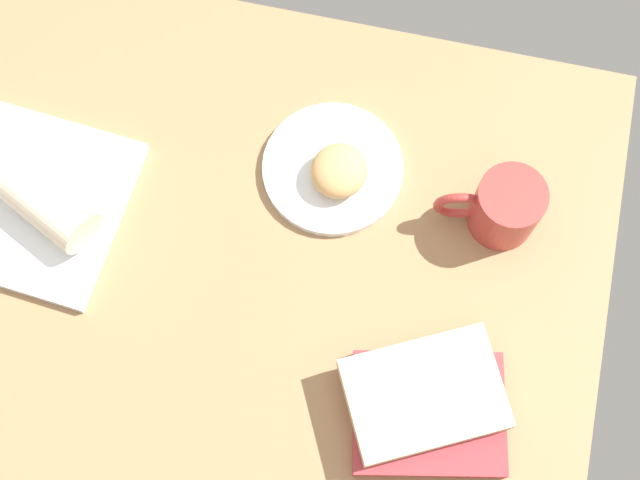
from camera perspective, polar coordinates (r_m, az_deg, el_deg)
dining_table at (r=125.30cm, az=-8.06°, el=-3.52°), size 110.00×90.00×4.00cm
round_plate at (r=127.09cm, az=0.80°, el=4.47°), size 19.58×19.58×1.40cm
scone_pastry at (r=123.78cm, az=1.20°, el=4.34°), size 9.55×9.75×4.54cm
square_plate at (r=131.30cm, az=-17.54°, el=2.32°), size 26.93×26.93×1.60cm
breakfast_wrap at (r=125.69cm, az=-16.48°, el=2.04°), size 14.26×11.63×6.74cm
book_stack at (r=117.04cm, az=6.64°, el=-10.09°), size 23.61×21.43×6.17cm
coffee_mug at (r=122.86cm, az=11.37°, el=2.02°), size 14.20×9.09×9.78cm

